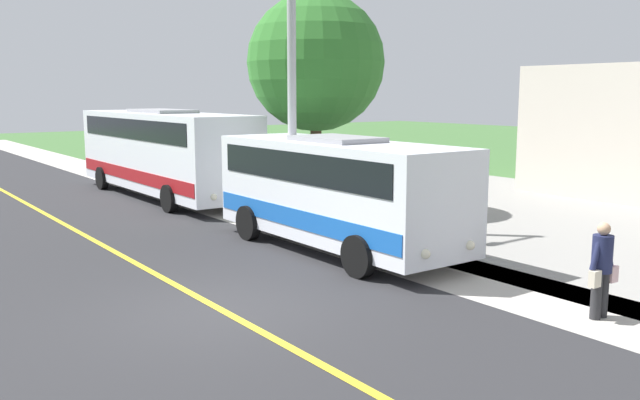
% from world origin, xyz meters
% --- Properties ---
extents(ground_plane, '(120.00, 120.00, 0.00)m').
position_xyz_m(ground_plane, '(0.00, 0.00, 0.00)').
color(ground_plane, '#3D6633').
extents(road_surface, '(8.00, 100.00, 0.01)m').
position_xyz_m(road_surface, '(0.00, 0.00, 0.00)').
color(road_surface, '#28282B').
rests_on(road_surface, ground).
extents(sidewalk, '(2.40, 100.00, 0.01)m').
position_xyz_m(sidewalk, '(-5.20, 0.00, 0.00)').
color(sidewalk, '#B2ADA3').
rests_on(sidewalk, ground).
extents(road_centre_line, '(0.16, 100.00, 0.00)m').
position_xyz_m(road_centre_line, '(0.00, 0.00, 0.01)').
color(road_centre_line, gold).
rests_on(road_centre_line, ground).
extents(shuttle_bus_front, '(2.57, 7.39, 2.76)m').
position_xyz_m(shuttle_bus_front, '(-4.46, -2.42, 1.52)').
color(shuttle_bus_front, white).
rests_on(shuttle_bus_front, ground).
extents(transit_bus_rear, '(2.73, 10.63, 3.21)m').
position_xyz_m(transit_bus_rear, '(-4.54, -12.96, 1.76)').
color(transit_bus_rear, white).
rests_on(transit_bus_rear, ground).
extents(pedestrian_with_bags, '(0.72, 0.34, 1.65)m').
position_xyz_m(pedestrian_with_bags, '(-4.98, 4.21, 0.88)').
color(pedestrian_with_bags, '#262628').
rests_on(pedestrian_with_bags, ground).
extents(street_light_pole, '(1.97, 0.24, 8.98)m').
position_xyz_m(street_light_pole, '(-4.89, -5.13, 4.90)').
color(street_light_pole, '#9E9EA3').
rests_on(street_light_pole, ground).
extents(tree_curbside, '(4.37, 4.37, 6.93)m').
position_xyz_m(tree_curbside, '(-7.40, -7.35, 4.73)').
color(tree_curbside, '#4C3826').
rests_on(tree_curbside, ground).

